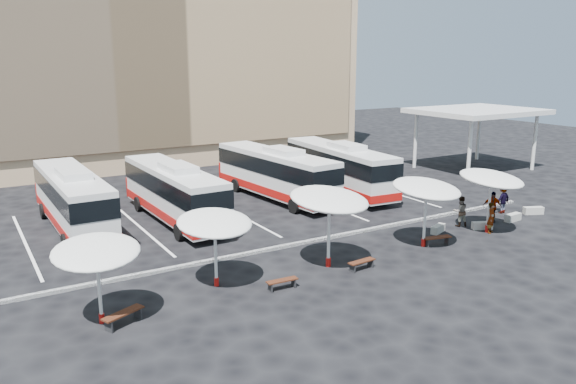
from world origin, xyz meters
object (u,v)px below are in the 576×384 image
bus_1 (173,191)px  sunshade_0 (96,252)px  bus_3 (339,166)px  bus_2 (275,172)px  sunshade_3 (427,189)px  conc_bench_1 (482,226)px  conc_bench_2 (513,217)px  conc_bench_3 (533,211)px  passenger_2 (492,207)px  sunshade_1 (215,223)px  wood_bench_1 (282,282)px  sunshade_4 (491,179)px  wood_bench_0 (123,315)px  passenger_1 (461,211)px  conc_bench_0 (438,229)px  wood_bench_3 (437,239)px  wood_bench_2 (362,263)px  bus_0 (72,198)px  sunshade_2 (329,200)px  passenger_0 (491,218)px  passenger_3 (502,199)px

bus_1 → sunshade_0: 13.28m
bus_3 → bus_2: bearing=176.5°
sunshade_3 → conc_bench_1: sunshade_3 is taller
conc_bench_2 → conc_bench_3: 2.40m
sunshade_3 → passenger_2: (6.62, 1.21, -2.13)m
conc_bench_1 → passenger_2: size_ratio=0.62×
bus_1 → conc_bench_1: bearing=-37.8°
bus_2 → sunshade_1: bearing=-134.0°
sunshade_0 → wood_bench_1: bearing=-6.0°
sunshade_0 → sunshade_4: (20.98, 0.17, 0.29)m
wood_bench_0 → conc_bench_1: bearing=3.5°
bus_3 → passenger_1: (1.04, -10.46, -0.99)m
conc_bench_0 → sunshade_4: bearing=-29.7°
sunshade_3 → conc_bench_3: sunshade_3 is taller
wood_bench_3 → conc_bench_2: size_ratio=1.33×
conc_bench_2 → wood_bench_2: bearing=-172.9°
sunshade_3 → passenger_1: (4.34, 1.52, -2.16)m
conc_bench_1 → conc_bench_3: bearing=5.7°
bus_0 → passenger_2: (21.40, -11.15, -0.91)m
wood_bench_0 → wood_bench_2: bearing=-0.7°
sunshade_4 → conc_bench_1: bearing=68.5°
sunshade_2 → sunshade_1: bearing=173.9°
conc_bench_0 → bus_1: bearing=140.1°
conc_bench_0 → conc_bench_3: size_ratio=0.94×
wood_bench_2 → conc_bench_1: wood_bench_2 is taller
conc_bench_3 → sunshade_4: bearing=-169.1°
bus_0 → wood_bench_1: bearing=-67.1°
wood_bench_3 → passenger_0: 4.15m
sunshade_4 → passenger_2: sunshade_4 is taller
wood_bench_0 → conc_bench_3: size_ratio=1.38×
bus_0 → conc_bench_3: 27.51m
conc_bench_0 → passenger_0: bearing=-31.5°
bus_2 → wood_bench_2: bus_2 is taller
conc_bench_0 → conc_bench_2: conc_bench_2 is taller
bus_1 → sunshade_2: bearing=-73.3°
bus_1 → passenger_1: (13.69, -9.57, -0.93)m
conc_bench_2 → wood_bench_1: bearing=-174.5°
wood_bench_1 → passenger_1: bearing=10.6°
conc_bench_0 → sunshade_2: bearing=-172.2°
bus_0 → sunshade_2: bearing=-54.2°
conc_bench_1 → bus_2: bearing=118.1°
bus_1 → bus_0: bearing=165.7°
sunshade_0 → conc_bench_3: size_ratio=2.96×
sunshade_2 → wood_bench_2: sunshade_2 is taller
conc_bench_0 → conc_bench_1: bearing=-18.0°
conc_bench_1 → wood_bench_3: bearing=-170.6°
bus_0 → bus_1: bearing=-13.6°
passenger_3 → sunshade_0: bearing=4.0°
conc_bench_2 → sunshade_1: bearing=179.7°
bus_2 → sunshade_0: 19.53m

